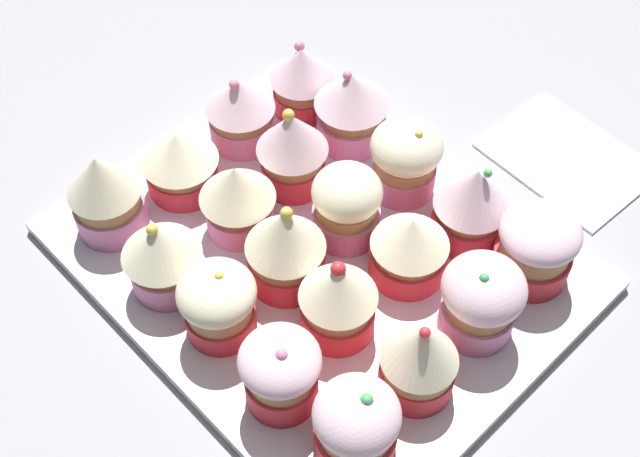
{
  "coord_description": "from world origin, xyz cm",
  "views": [
    {
      "loc": [
        -27.61,
        -28.74,
        55.82
      ],
      "look_at": [
        0.0,
        0.0,
        4.2
      ],
      "focal_mm": 46.79,
      "sensor_mm": 36.0,
      "label": 1
    }
  ],
  "objects_px": {
    "cupcake_2": "(481,299)",
    "napkin": "(567,158)",
    "cupcake_1": "(420,358)",
    "cupcake_4": "(281,372)",
    "cupcake_11": "(408,160)",
    "cupcake_12": "(162,255)",
    "cupcake_8": "(221,305)",
    "cupcake_13": "(237,197)",
    "cupcake_16": "(105,193)",
    "cupcake_5": "(338,299)",
    "cupcake_7": "(472,203)",
    "cupcake_3": "(536,246)",
    "cupcake_18": "(240,110)",
    "cupcake_0": "(356,424)",
    "cupcake_10": "(343,201)",
    "cupcake_19": "(302,78)",
    "cupcake_9": "(288,248)",
    "cupcake_15": "(352,107)",
    "cupcake_6": "(410,246)",
    "cupcake_17": "(180,161)",
    "cupcake_14": "(292,148)",
    "baking_tray": "(320,255)"
  },
  "relations": [
    {
      "from": "cupcake_11",
      "to": "cupcake_18",
      "type": "bearing_deg",
      "value": 112.99
    },
    {
      "from": "cupcake_1",
      "to": "cupcake_5",
      "type": "distance_m",
      "value": 0.07
    },
    {
      "from": "cupcake_0",
      "to": "cupcake_17",
      "type": "xyz_separation_m",
      "value": [
        0.06,
        0.27,
        -0.0
      ]
    },
    {
      "from": "cupcake_0",
      "to": "cupcake_18",
      "type": "distance_m",
      "value": 0.31
    },
    {
      "from": "cupcake_0",
      "to": "cupcake_4",
      "type": "distance_m",
      "value": 0.06
    },
    {
      "from": "cupcake_11",
      "to": "cupcake_12",
      "type": "distance_m",
      "value": 0.22
    },
    {
      "from": "cupcake_0",
      "to": "napkin",
      "type": "xyz_separation_m",
      "value": [
        0.34,
        0.06,
        -0.04
      ]
    },
    {
      "from": "cupcake_0",
      "to": "cupcake_18",
      "type": "relative_size",
      "value": 0.97
    },
    {
      "from": "cupcake_6",
      "to": "cupcake_17",
      "type": "bearing_deg",
      "value": 110.62
    },
    {
      "from": "cupcake_1",
      "to": "cupcake_15",
      "type": "xyz_separation_m",
      "value": [
        0.14,
        0.21,
        -0.0
      ]
    },
    {
      "from": "cupcake_3",
      "to": "cupcake_11",
      "type": "height_order",
      "value": "cupcake_11"
    },
    {
      "from": "cupcake_4",
      "to": "cupcake_7",
      "type": "height_order",
      "value": "cupcake_7"
    },
    {
      "from": "cupcake_5",
      "to": "cupcake_7",
      "type": "distance_m",
      "value": 0.14
    },
    {
      "from": "cupcake_0",
      "to": "cupcake_7",
      "type": "xyz_separation_m",
      "value": [
        0.2,
        0.07,
        0.01
      ]
    },
    {
      "from": "cupcake_3",
      "to": "cupcake_18",
      "type": "distance_m",
      "value": 0.28
    },
    {
      "from": "cupcake_1",
      "to": "cupcake_12",
      "type": "distance_m",
      "value": 0.21
    },
    {
      "from": "cupcake_1",
      "to": "cupcake_4",
      "type": "bearing_deg",
      "value": 141.31
    },
    {
      "from": "cupcake_13",
      "to": "cupcake_16",
      "type": "distance_m",
      "value": 0.11
    },
    {
      "from": "cupcake_17",
      "to": "baking_tray",
      "type": "bearing_deg",
      "value": -74.64
    },
    {
      "from": "cupcake_3",
      "to": "cupcake_16",
      "type": "bearing_deg",
      "value": 128.14
    },
    {
      "from": "cupcake_18",
      "to": "cupcake_1",
      "type": "bearing_deg",
      "value": -104.58
    },
    {
      "from": "baking_tray",
      "to": "cupcake_14",
      "type": "bearing_deg",
      "value": 63.31
    },
    {
      "from": "cupcake_8",
      "to": "cupcake_16",
      "type": "bearing_deg",
      "value": 90.65
    },
    {
      "from": "cupcake_17",
      "to": "cupcake_19",
      "type": "xyz_separation_m",
      "value": [
        0.14,
        0.0,
        0.0
      ]
    },
    {
      "from": "cupcake_1",
      "to": "cupcake_18",
      "type": "distance_m",
      "value": 0.28
    },
    {
      "from": "cupcake_12",
      "to": "cupcake_4",
      "type": "bearing_deg",
      "value": -90.26
    },
    {
      "from": "cupcake_18",
      "to": "cupcake_9",
      "type": "bearing_deg",
      "value": -117.45
    },
    {
      "from": "cupcake_0",
      "to": "cupcake_6",
      "type": "xyz_separation_m",
      "value": [
        0.13,
        0.07,
        -0.0
      ]
    },
    {
      "from": "cupcake_8",
      "to": "cupcake_9",
      "type": "distance_m",
      "value": 0.07
    },
    {
      "from": "cupcake_15",
      "to": "cupcake_19",
      "type": "height_order",
      "value": "cupcake_15"
    },
    {
      "from": "cupcake_4",
      "to": "cupcake_8",
      "type": "distance_m",
      "value": 0.07
    },
    {
      "from": "cupcake_11",
      "to": "cupcake_13",
      "type": "distance_m",
      "value": 0.14
    },
    {
      "from": "cupcake_0",
      "to": "napkin",
      "type": "bearing_deg",
      "value": 10.31
    },
    {
      "from": "cupcake_12",
      "to": "cupcake_17",
      "type": "relative_size",
      "value": 1.12
    },
    {
      "from": "cupcake_8",
      "to": "cupcake_13",
      "type": "distance_m",
      "value": 0.1
    },
    {
      "from": "cupcake_10",
      "to": "cupcake_12",
      "type": "bearing_deg",
      "value": 157.82
    },
    {
      "from": "cupcake_5",
      "to": "cupcake_8",
      "type": "xyz_separation_m",
      "value": [
        -0.06,
        0.06,
        -0.0
      ]
    },
    {
      "from": "cupcake_17",
      "to": "cupcake_3",
      "type": "bearing_deg",
      "value": -61.55
    },
    {
      "from": "cupcake_15",
      "to": "cupcake_0",
      "type": "bearing_deg",
      "value": -134.58
    },
    {
      "from": "cupcake_7",
      "to": "cupcake_18",
      "type": "height_order",
      "value": "cupcake_7"
    },
    {
      "from": "cupcake_5",
      "to": "cupcake_17",
      "type": "bearing_deg",
      "value": 89.03
    },
    {
      "from": "cupcake_19",
      "to": "napkin",
      "type": "distance_m",
      "value": 0.25
    },
    {
      "from": "cupcake_14",
      "to": "cupcake_19",
      "type": "bearing_deg",
      "value": 42.09
    },
    {
      "from": "cupcake_1",
      "to": "cupcake_14",
      "type": "bearing_deg",
      "value": 71.4
    },
    {
      "from": "cupcake_2",
      "to": "napkin",
      "type": "distance_m",
      "value": 0.21
    },
    {
      "from": "cupcake_8",
      "to": "cupcake_19",
      "type": "height_order",
      "value": "cupcake_19"
    },
    {
      "from": "cupcake_0",
      "to": "cupcake_10",
      "type": "bearing_deg",
      "value": 47.86
    },
    {
      "from": "cupcake_0",
      "to": "cupcake_8",
      "type": "distance_m",
      "value": 0.13
    },
    {
      "from": "cupcake_10",
      "to": "cupcake_19",
      "type": "bearing_deg",
      "value": 59.81
    },
    {
      "from": "cupcake_8",
      "to": "cupcake_17",
      "type": "distance_m",
      "value": 0.15
    }
  ]
}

